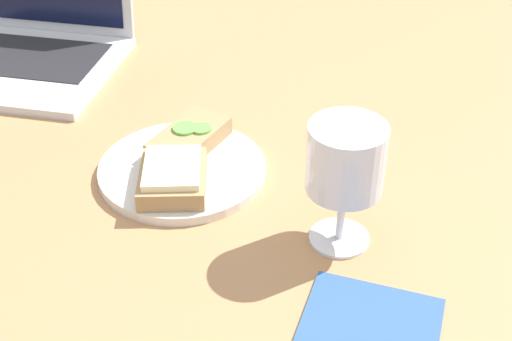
{
  "coord_description": "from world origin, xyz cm",
  "views": [
    {
      "loc": [
        20.69,
        -68.46,
        55.74
      ],
      "look_at": [
        6.89,
        -3.05,
        8.0
      ],
      "focal_mm": 50.0,
      "sensor_mm": 36.0,
      "label": 1
    }
  ],
  "objects_px": {
    "sandwich_with_cucumber": "(189,138)",
    "sandwich_with_cheese": "(173,176)",
    "plate": "(182,170)",
    "laptop": "(26,33)",
    "wine_glass": "(346,164)"
  },
  "relations": [
    {
      "from": "sandwich_with_cucumber",
      "to": "sandwich_with_cheese",
      "type": "bearing_deg",
      "value": -86.59
    },
    {
      "from": "laptop",
      "to": "wine_glass",
      "type": "bearing_deg",
      "value": -32.5
    },
    {
      "from": "wine_glass",
      "to": "laptop",
      "type": "height_order",
      "value": "laptop"
    },
    {
      "from": "plate",
      "to": "sandwich_with_cheese",
      "type": "relative_size",
      "value": 1.82
    },
    {
      "from": "sandwich_with_cheese",
      "to": "laptop",
      "type": "bearing_deg",
      "value": 137.96
    },
    {
      "from": "sandwich_with_cucumber",
      "to": "wine_glass",
      "type": "xyz_separation_m",
      "value": [
        0.21,
        -0.13,
        0.08
      ]
    },
    {
      "from": "sandwich_with_cucumber",
      "to": "laptop",
      "type": "bearing_deg",
      "value": 146.91
    },
    {
      "from": "plate",
      "to": "laptop",
      "type": "height_order",
      "value": "laptop"
    },
    {
      "from": "plate",
      "to": "sandwich_with_cucumber",
      "type": "relative_size",
      "value": 1.66
    },
    {
      "from": "laptop",
      "to": "sandwich_with_cheese",
      "type": "bearing_deg",
      "value": -42.04
    },
    {
      "from": "sandwich_with_cheese",
      "to": "laptop",
      "type": "height_order",
      "value": "laptop"
    },
    {
      "from": "sandwich_with_cheese",
      "to": "wine_glass",
      "type": "bearing_deg",
      "value": -11.24
    },
    {
      "from": "sandwich_with_cucumber",
      "to": "sandwich_with_cheese",
      "type": "distance_m",
      "value": 0.09
    },
    {
      "from": "plate",
      "to": "sandwich_with_cucumber",
      "type": "height_order",
      "value": "sandwich_with_cucumber"
    },
    {
      "from": "plate",
      "to": "wine_glass",
      "type": "height_order",
      "value": "wine_glass"
    }
  ]
}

